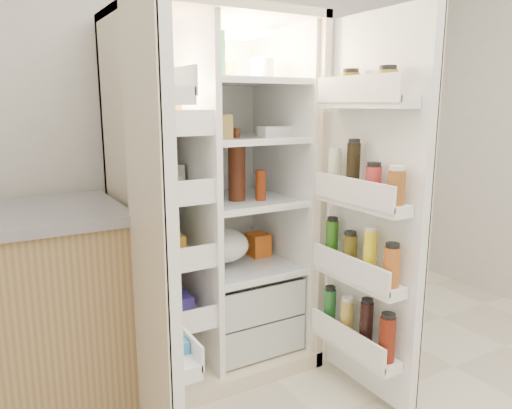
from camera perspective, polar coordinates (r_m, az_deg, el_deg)
wall_back at (r=2.88m, az=-5.43°, el=11.24°), size 4.00×0.02×2.70m
refrigerator at (r=2.57m, az=-5.18°, el=-2.44°), size 0.92×0.70×1.80m
freezer_door at (r=1.81m, az=-11.90°, el=-3.94°), size 0.15×0.40×1.72m
fridge_door at (r=2.24m, az=13.45°, el=-1.45°), size 0.17×0.58×1.72m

